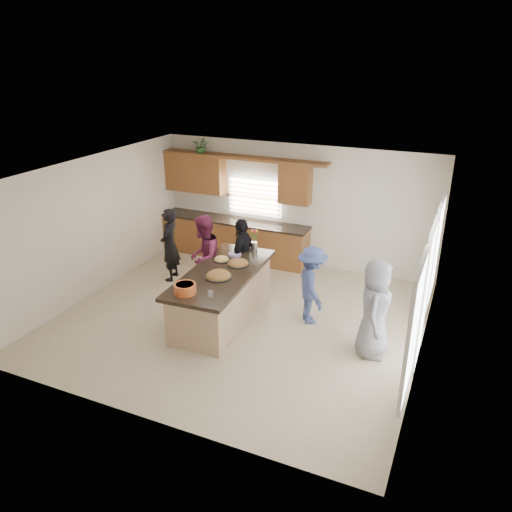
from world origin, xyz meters
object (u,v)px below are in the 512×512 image
at_px(woman_left_mid, 204,257).
at_px(woman_left_front, 242,256).
at_px(woman_right_back, 312,285).
at_px(salad_bowl, 185,288).
at_px(woman_right_front, 375,309).
at_px(island, 222,296).
at_px(woman_left_back, 170,245).

height_order(woman_left_mid, woman_left_front, woman_left_mid).
relative_size(woman_left_mid, woman_right_back, 1.17).
height_order(salad_bowl, woman_right_front, woman_right_front).
height_order(island, woman_left_back, woman_left_back).
distance_m(woman_left_front, woman_right_front, 3.19).
height_order(woman_left_front, woman_right_front, woman_right_front).
height_order(island, woman_left_front, woman_left_front).
distance_m(salad_bowl, woman_left_front, 2.18).
bearing_deg(woman_left_back, island, 46.65).
distance_m(salad_bowl, woman_left_back, 2.69).
bearing_deg(woman_right_back, island, 75.91).
xyz_separation_m(island, woman_right_front, (2.81, -0.08, 0.39)).
xyz_separation_m(island, woman_left_back, (-1.82, 1.09, 0.36)).
bearing_deg(woman_left_mid, island, 37.27).
bearing_deg(woman_right_front, woman_right_back, 59.39).
distance_m(salad_bowl, woman_right_front, 3.12).
xyz_separation_m(island, woman_right_back, (1.55, 0.54, 0.29)).
distance_m(woman_left_mid, woman_right_front, 3.62).
bearing_deg(salad_bowl, woman_right_back, 42.33).
bearing_deg(woman_left_back, salad_bowl, 25.95).
bearing_deg(woman_left_back, woman_left_mid, 55.55).
distance_m(woman_left_front, woman_right_back, 1.79).
relative_size(island, woman_left_mid, 1.60).
bearing_deg(woman_left_front, salad_bowl, -4.86).
bearing_deg(salad_bowl, woman_right_front, 17.43).
relative_size(woman_left_back, woman_right_back, 1.09).
distance_m(salad_bowl, woman_right_back, 2.33).
distance_m(woman_left_back, woman_right_front, 4.78).
distance_m(woman_right_back, woman_right_front, 1.41).
xyz_separation_m(woman_left_front, woman_right_front, (2.94, -1.24, 0.04)).
height_order(island, woman_right_back, woman_right_back).
xyz_separation_m(woman_left_back, woman_left_mid, (1.09, -0.44, 0.06)).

